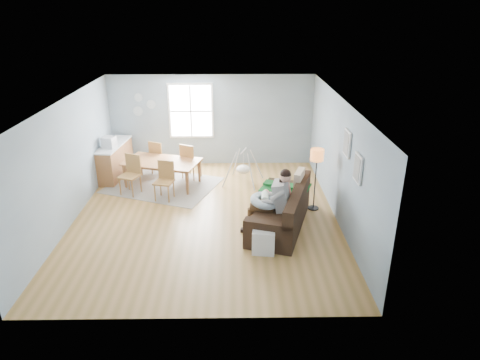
{
  "coord_description": "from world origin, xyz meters",
  "views": [
    {
      "loc": [
        0.66,
        -8.89,
        4.63
      ],
      "look_at": [
        0.79,
        -0.24,
        1.0
      ],
      "focal_mm": 32.0,
      "sensor_mm": 36.0,
      "label": 1
    }
  ],
  "objects_px": {
    "dining_table": "(162,173)",
    "chair_se": "(165,178)",
    "chair_ne": "(189,159)",
    "floor_lamp": "(317,160)",
    "monitor": "(109,142)",
    "toddler": "(281,189)",
    "counter": "(115,160)",
    "chair_nw": "(158,155)",
    "sofa": "(282,213)",
    "baby_swing": "(243,169)",
    "father": "(273,199)",
    "storage_cube": "(263,241)",
    "chair_sw": "(131,171)"
  },
  "relations": [
    {
      "from": "monitor",
      "to": "floor_lamp",
      "type": "bearing_deg",
      "value": -19.19
    },
    {
      "from": "father",
      "to": "dining_table",
      "type": "xyz_separation_m",
      "value": [
        -2.75,
        2.6,
        -0.46
      ]
    },
    {
      "from": "dining_table",
      "to": "chair_se",
      "type": "relative_size",
      "value": 2.01
    },
    {
      "from": "father",
      "to": "dining_table",
      "type": "bearing_deg",
      "value": 136.56
    },
    {
      "from": "toddler",
      "to": "floor_lamp",
      "type": "xyz_separation_m",
      "value": [
        0.87,
        0.63,
        0.45
      ]
    },
    {
      "from": "father",
      "to": "monitor",
      "type": "relative_size",
      "value": 3.92
    },
    {
      "from": "sofa",
      "to": "floor_lamp",
      "type": "distance_m",
      "value": 1.52
    },
    {
      "from": "floor_lamp",
      "to": "counter",
      "type": "xyz_separation_m",
      "value": [
        -5.27,
        2.17,
        -0.76
      ]
    },
    {
      "from": "father",
      "to": "toddler",
      "type": "height_order",
      "value": "father"
    },
    {
      "from": "chair_se",
      "to": "chair_ne",
      "type": "distance_m",
      "value": 1.36
    },
    {
      "from": "dining_table",
      "to": "chair_se",
      "type": "height_order",
      "value": "chair_se"
    },
    {
      "from": "chair_ne",
      "to": "monitor",
      "type": "height_order",
      "value": "monitor"
    },
    {
      "from": "chair_sw",
      "to": "baby_swing",
      "type": "relative_size",
      "value": 0.88
    },
    {
      "from": "father",
      "to": "toddler",
      "type": "xyz_separation_m",
      "value": [
        0.22,
        0.51,
        -0.0
      ]
    },
    {
      "from": "sofa",
      "to": "storage_cube",
      "type": "bearing_deg",
      "value": -115.22
    },
    {
      "from": "sofa",
      "to": "chair_se",
      "type": "bearing_deg",
      "value": 151.39
    },
    {
      "from": "floor_lamp",
      "to": "chair_ne",
      "type": "height_order",
      "value": "floor_lamp"
    },
    {
      "from": "chair_se",
      "to": "monitor",
      "type": "xyz_separation_m",
      "value": [
        -1.65,
        1.19,
        0.55
      ]
    },
    {
      "from": "toddler",
      "to": "storage_cube",
      "type": "bearing_deg",
      "value": -110.3
    },
    {
      "from": "baby_swing",
      "to": "chair_nw",
      "type": "bearing_deg",
      "value": 163.99
    },
    {
      "from": "storage_cube",
      "to": "chair_se",
      "type": "distance_m",
      "value": 3.44
    },
    {
      "from": "floor_lamp",
      "to": "baby_swing",
      "type": "distance_m",
      "value": 2.44
    },
    {
      "from": "sofa",
      "to": "chair_ne",
      "type": "relative_size",
      "value": 2.45
    },
    {
      "from": "chair_nw",
      "to": "baby_swing",
      "type": "bearing_deg",
      "value": -16.01
    },
    {
      "from": "sofa",
      "to": "baby_swing",
      "type": "distance_m",
      "value": 2.59
    },
    {
      "from": "chair_sw",
      "to": "counter",
      "type": "relative_size",
      "value": 0.58
    },
    {
      "from": "counter",
      "to": "baby_swing",
      "type": "xyz_separation_m",
      "value": [
        3.61,
        -0.57,
        -0.07
      ]
    },
    {
      "from": "dining_table",
      "to": "monitor",
      "type": "relative_size",
      "value": 5.15
    },
    {
      "from": "dining_table",
      "to": "chair_ne",
      "type": "height_order",
      "value": "chair_ne"
    },
    {
      "from": "floor_lamp",
      "to": "chair_se",
      "type": "distance_m",
      "value": 3.76
    },
    {
      "from": "chair_ne",
      "to": "baby_swing",
      "type": "distance_m",
      "value": 1.54
    },
    {
      "from": "counter",
      "to": "monitor",
      "type": "xyz_separation_m",
      "value": [
        -0.02,
        -0.33,
        0.63
      ]
    },
    {
      "from": "monitor",
      "to": "baby_swing",
      "type": "bearing_deg",
      "value": -3.9
    },
    {
      "from": "toddler",
      "to": "chair_se",
      "type": "xyz_separation_m",
      "value": [
        -2.77,
        1.28,
        -0.24
      ]
    },
    {
      "from": "chair_sw",
      "to": "chair_nw",
      "type": "relative_size",
      "value": 1.03
    },
    {
      "from": "storage_cube",
      "to": "floor_lamp",
      "type": "bearing_deg",
      "value": 54.72
    },
    {
      "from": "father",
      "to": "baby_swing",
      "type": "xyz_separation_m",
      "value": [
        -0.56,
        2.73,
        -0.38
      ]
    },
    {
      "from": "father",
      "to": "storage_cube",
      "type": "height_order",
      "value": "father"
    },
    {
      "from": "storage_cube",
      "to": "monitor",
      "type": "height_order",
      "value": "monitor"
    },
    {
      "from": "floor_lamp",
      "to": "chair_ne",
      "type": "xyz_separation_m",
      "value": [
        -3.15,
        1.93,
        -0.65
      ]
    },
    {
      "from": "chair_nw",
      "to": "toddler",
      "type": "bearing_deg",
      "value": -42.32
    },
    {
      "from": "sofa",
      "to": "toddler",
      "type": "height_order",
      "value": "toddler"
    },
    {
      "from": "floor_lamp",
      "to": "father",
      "type": "bearing_deg",
      "value": -133.86
    },
    {
      "from": "storage_cube",
      "to": "chair_ne",
      "type": "relative_size",
      "value": 0.48
    },
    {
      "from": "chair_se",
      "to": "counter",
      "type": "xyz_separation_m",
      "value": [
        -1.63,
        1.51,
        -0.07
      ]
    },
    {
      "from": "toddler",
      "to": "storage_cube",
      "type": "relative_size",
      "value": 1.94
    },
    {
      "from": "sofa",
      "to": "monitor",
      "type": "relative_size",
      "value": 6.61
    },
    {
      "from": "toddler",
      "to": "chair_sw",
      "type": "relative_size",
      "value": 0.93
    },
    {
      "from": "sofa",
      "to": "toddler",
      "type": "relative_size",
      "value": 2.65
    },
    {
      "from": "storage_cube",
      "to": "chair_nw",
      "type": "distance_m",
      "value": 5.0
    }
  ]
}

